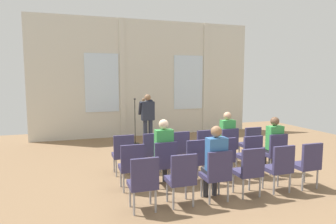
# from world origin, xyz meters

# --- Properties ---
(ground_plane) EXTENTS (14.12, 14.12, 0.00)m
(ground_plane) POSITION_xyz_m (0.00, 0.00, 0.00)
(ground_plane) COLOR #846647
(rear_partition) EXTENTS (8.46, 0.14, 4.38)m
(rear_partition) POSITION_xyz_m (0.03, 5.42, 2.18)
(rear_partition) COLOR beige
(rear_partition) RESTS_ON ground
(speaker) EXTENTS (0.50, 0.69, 1.68)m
(speaker) POSITION_xyz_m (-0.38, 3.82, 0.98)
(speaker) COLOR #232838
(speaker) RESTS_ON ground
(mic_stand) EXTENTS (0.28, 0.28, 1.55)m
(mic_stand) POSITION_xyz_m (-0.78, 3.98, 0.34)
(mic_stand) COLOR black
(mic_stand) RESTS_ON ground
(chair_r0_c0) EXTENTS (0.46, 0.44, 0.94)m
(chair_r0_c0) POSITION_xyz_m (-1.68, 0.98, 0.53)
(chair_r0_c0) COLOR #99999E
(chair_r0_c0) RESTS_ON ground
(chair_r0_c1) EXTENTS (0.46, 0.44, 0.94)m
(chair_r0_c1) POSITION_xyz_m (-1.01, 0.98, 0.53)
(chair_r0_c1) COLOR #99999E
(chair_r0_c1) RESTS_ON ground
(chair_r0_c2) EXTENTS (0.46, 0.44, 0.94)m
(chair_r0_c2) POSITION_xyz_m (-0.34, 0.98, 0.53)
(chair_r0_c2) COLOR #99999E
(chair_r0_c2) RESTS_ON ground
(chair_r0_c3) EXTENTS (0.46, 0.44, 0.94)m
(chair_r0_c3) POSITION_xyz_m (0.34, 0.98, 0.53)
(chair_r0_c3) COLOR #99999E
(chair_r0_c3) RESTS_ON ground
(chair_r0_c4) EXTENTS (0.46, 0.44, 0.94)m
(chair_r0_c4) POSITION_xyz_m (1.01, 0.98, 0.53)
(chair_r0_c4) COLOR #99999E
(chair_r0_c4) RESTS_ON ground
(audience_r0_c4) EXTENTS (0.36, 0.39, 1.35)m
(audience_r0_c4) POSITION_xyz_m (1.01, 1.06, 0.75)
(audience_r0_c4) COLOR #2D2D33
(audience_r0_c4) RESTS_ON ground
(chair_r0_c5) EXTENTS (0.46, 0.44, 0.94)m
(chair_r0_c5) POSITION_xyz_m (1.68, 0.98, 0.53)
(chair_r0_c5) COLOR #99999E
(chair_r0_c5) RESTS_ON ground
(chair_r1_c0) EXTENTS (0.46, 0.44, 0.94)m
(chair_r1_c0) POSITION_xyz_m (-1.68, -0.01, 0.53)
(chair_r1_c0) COLOR #99999E
(chair_r1_c0) RESTS_ON ground
(chair_r1_c1) EXTENTS (0.46, 0.44, 0.94)m
(chair_r1_c1) POSITION_xyz_m (-1.01, -0.01, 0.53)
(chair_r1_c1) COLOR #99999E
(chair_r1_c1) RESTS_ON ground
(audience_r1_c1) EXTENTS (0.36, 0.39, 1.38)m
(audience_r1_c1) POSITION_xyz_m (-1.01, 0.07, 0.76)
(audience_r1_c1) COLOR #2D2D33
(audience_r1_c1) RESTS_ON ground
(chair_r1_c2) EXTENTS (0.46, 0.44, 0.94)m
(chair_r1_c2) POSITION_xyz_m (-0.34, -0.01, 0.53)
(chair_r1_c2) COLOR #99999E
(chair_r1_c2) RESTS_ON ground
(chair_r1_c3) EXTENTS (0.46, 0.44, 0.94)m
(chair_r1_c3) POSITION_xyz_m (0.34, -0.01, 0.53)
(chair_r1_c3) COLOR #99999E
(chair_r1_c3) RESTS_ON ground
(chair_r1_c4) EXTENTS (0.46, 0.44, 0.94)m
(chair_r1_c4) POSITION_xyz_m (1.01, -0.01, 0.53)
(chair_r1_c4) COLOR #99999E
(chair_r1_c4) RESTS_ON ground
(chair_r1_c5) EXTENTS (0.46, 0.44, 0.94)m
(chair_r1_c5) POSITION_xyz_m (1.68, -0.01, 0.53)
(chair_r1_c5) COLOR #99999E
(chair_r1_c5) RESTS_ON ground
(audience_r1_c5) EXTENTS (0.36, 0.39, 1.32)m
(audience_r1_c5) POSITION_xyz_m (1.68, 0.07, 0.73)
(audience_r1_c5) COLOR #2D2D33
(audience_r1_c5) RESTS_ON ground
(chair_r2_c0) EXTENTS (0.46, 0.44, 0.94)m
(chair_r2_c0) POSITION_xyz_m (-1.68, -1.00, 0.53)
(chair_r2_c0) COLOR #99999E
(chair_r2_c0) RESTS_ON ground
(chair_r2_c1) EXTENTS (0.46, 0.44, 0.94)m
(chair_r2_c1) POSITION_xyz_m (-1.01, -1.00, 0.53)
(chair_r2_c1) COLOR #99999E
(chair_r2_c1) RESTS_ON ground
(chair_r2_c2) EXTENTS (0.46, 0.44, 0.94)m
(chair_r2_c2) POSITION_xyz_m (-0.34, -1.00, 0.53)
(chair_r2_c2) COLOR #99999E
(chair_r2_c2) RESTS_ON ground
(audience_r2_c2) EXTENTS (0.36, 0.39, 1.37)m
(audience_r2_c2) POSITION_xyz_m (-0.34, -0.92, 0.76)
(audience_r2_c2) COLOR #2D2D33
(audience_r2_c2) RESTS_ON ground
(chair_r2_c3) EXTENTS (0.46, 0.44, 0.94)m
(chair_r2_c3) POSITION_xyz_m (0.34, -1.00, 0.53)
(chair_r2_c3) COLOR #99999E
(chair_r2_c3) RESTS_ON ground
(chair_r2_c4) EXTENTS (0.46, 0.44, 0.94)m
(chair_r2_c4) POSITION_xyz_m (1.01, -1.00, 0.53)
(chair_r2_c4) COLOR #99999E
(chair_r2_c4) RESTS_ON ground
(chair_r2_c5) EXTENTS (0.46, 0.44, 0.94)m
(chair_r2_c5) POSITION_xyz_m (1.68, -1.00, 0.53)
(chair_r2_c5) COLOR #99999E
(chair_r2_c5) RESTS_ON ground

